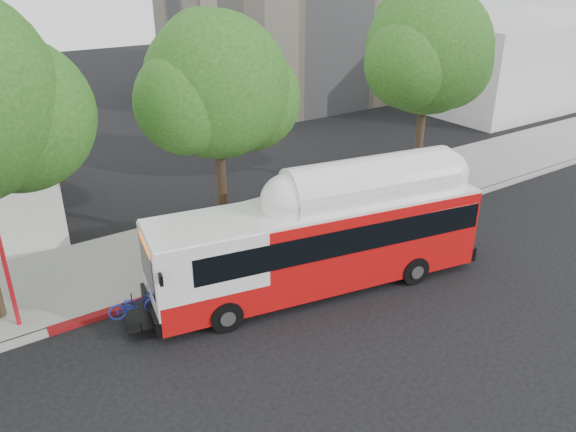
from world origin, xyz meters
The scene contains 9 objects.
ground centered at (0.00, 0.00, 0.00)m, with size 120.00×120.00×0.00m, color black.
sidewalk centered at (0.00, 6.50, 0.07)m, with size 60.00×5.00×0.15m, color gray.
curb_strip centered at (0.00, 3.90, 0.07)m, with size 60.00×0.30×0.15m, color gray.
red_curb_segment centered at (-3.00, 3.90, 0.08)m, with size 10.00×0.32×0.16m, color maroon.
street_tree_mid centered at (-0.59, 6.06, 5.91)m, with size 5.75×5.00×8.62m.
street_tree_right centered at (9.44, 5.86, 6.26)m, with size 6.21×5.40×9.18m.
horizon_block centered at (30.00, 16.00, 3.00)m, with size 20.00×12.00×6.00m, color silver.
transit_bus centered at (0.24, 1.57, 1.63)m, with size 11.94×4.29×3.48m.
signal_pole centered at (-8.61, 4.68, 2.34)m, with size 0.13×0.43×4.57m.
Camera 1 is at (-9.68, -11.26, 10.09)m, focal length 35.00 mm.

